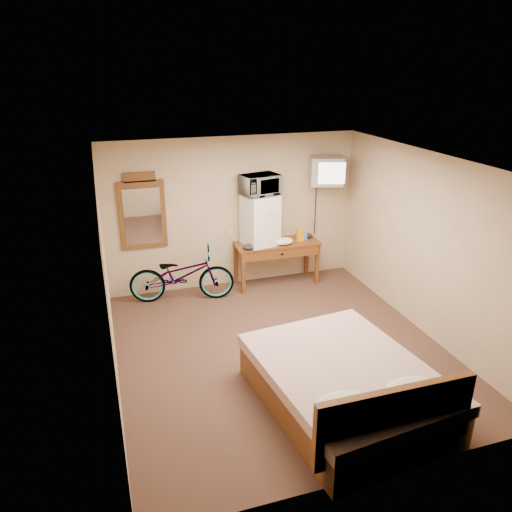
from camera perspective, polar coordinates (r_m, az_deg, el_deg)
The scene contains 13 objects.
room at distance 6.20m, azimuth 3.02°, elevation -0.78°, with size 4.60×4.64×2.50m.
desk at distance 8.39m, azimuth 2.47°, elevation 0.78°, with size 1.43×0.59×0.75m.
mini_fridge at distance 8.17m, azimuth 0.46°, elevation 4.16°, with size 0.60×0.59×0.84m.
microwave at distance 8.01m, azimuth 0.48°, elevation 8.14°, with size 0.59×0.40×0.33m, color white.
snack_bag at distance 8.43m, azimuth 5.07°, elevation 2.48°, with size 0.12×0.07×0.24m, color orange.
blue_cup at distance 8.49m, azimuth 5.64°, elevation 2.27°, with size 0.08×0.08×0.14m, color #4381E6.
cloth_cream at distance 8.28m, azimuth 3.07°, elevation 1.71°, with size 0.35×0.27×0.11m, color white.
cloth_dark_a at distance 8.05m, azimuth -0.75°, elevation 1.07°, with size 0.23×0.17×0.09m, color black.
cloth_dark_b at distance 8.63m, azimuth 5.95°, elevation 2.35°, with size 0.17×0.14×0.08m, color black.
crt_television at distance 8.37m, azimuth 7.98°, elevation 9.64°, with size 0.62×0.66×0.46m.
wall_mirror at distance 7.97m, azimuth -12.86°, elevation 4.90°, with size 0.72×0.04×1.22m.
bicycle at distance 7.98m, azimuth -8.49°, elevation -2.15°, with size 0.58×1.65×0.87m, color black.
bed at distance 5.68m, azimuth 10.38°, elevation -14.53°, with size 1.87×2.34×0.90m.
Camera 1 is at (-2.06, -5.36, 3.59)m, focal length 35.00 mm.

